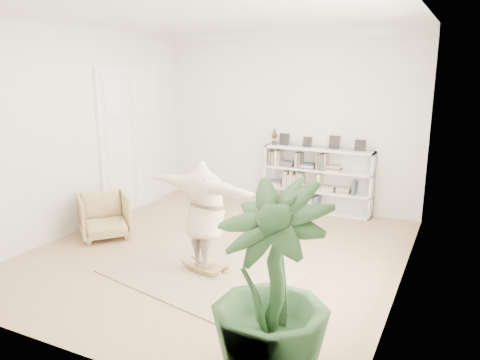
{
  "coord_description": "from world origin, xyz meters",
  "views": [
    {
      "loc": [
        3.39,
        -6.07,
        2.88
      ],
      "look_at": [
        0.2,
        0.4,
        1.12
      ],
      "focal_mm": 35.0,
      "sensor_mm": 36.0,
      "label": 1
    }
  ],
  "objects_px": {
    "person": "(204,212)",
    "houseplant": "(271,289)",
    "armchair": "(104,216)",
    "rocker_board": "(205,267)",
    "bookshelf": "(317,181)"
  },
  "relations": [
    {
      "from": "person",
      "to": "rocker_board",
      "type": "bearing_deg",
      "value": 11.77
    },
    {
      "from": "armchair",
      "to": "houseplant",
      "type": "height_order",
      "value": "houseplant"
    },
    {
      "from": "armchair",
      "to": "rocker_board",
      "type": "xyz_separation_m",
      "value": [
        2.28,
        -0.46,
        -0.31
      ]
    },
    {
      "from": "person",
      "to": "houseplant",
      "type": "xyz_separation_m",
      "value": [
        1.77,
        -1.85,
        0.06
      ]
    },
    {
      "from": "bookshelf",
      "to": "houseplant",
      "type": "relative_size",
      "value": 1.15
    },
    {
      "from": "armchair",
      "to": "person",
      "type": "xyz_separation_m",
      "value": [
        2.28,
        -0.46,
        0.52
      ]
    },
    {
      "from": "person",
      "to": "houseplant",
      "type": "distance_m",
      "value": 2.57
    },
    {
      "from": "armchair",
      "to": "houseplant",
      "type": "relative_size",
      "value": 0.43
    },
    {
      "from": "armchair",
      "to": "person",
      "type": "height_order",
      "value": "person"
    },
    {
      "from": "armchair",
      "to": "rocker_board",
      "type": "bearing_deg",
      "value": -61.58
    },
    {
      "from": "person",
      "to": "houseplant",
      "type": "relative_size",
      "value": 0.99
    },
    {
      "from": "rocker_board",
      "to": "person",
      "type": "height_order",
      "value": "person"
    },
    {
      "from": "armchair",
      "to": "person",
      "type": "bearing_deg",
      "value": -61.58
    },
    {
      "from": "bookshelf",
      "to": "person",
      "type": "distance_m",
      "value": 3.57
    },
    {
      "from": "bookshelf",
      "to": "armchair",
      "type": "relative_size",
      "value": 2.67
    }
  ]
}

